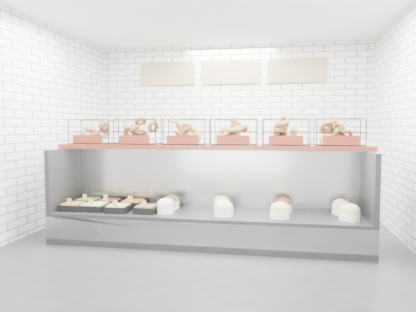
# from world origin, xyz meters

# --- Properties ---
(ground) EXTENTS (5.50, 5.50, 0.00)m
(ground) POSITION_xyz_m (0.00, 0.00, 0.00)
(ground) COLOR black
(ground) RESTS_ON ground
(room_shell) EXTENTS (5.02, 5.51, 3.01)m
(room_shell) POSITION_xyz_m (0.00, 0.60, 2.06)
(room_shell) COLOR white
(room_shell) RESTS_ON ground
(display_case) EXTENTS (4.00, 0.90, 1.20)m
(display_case) POSITION_xyz_m (-0.01, 0.34, 0.33)
(display_case) COLOR black
(display_case) RESTS_ON ground
(bagel_shelf) EXTENTS (4.10, 0.50, 0.40)m
(bagel_shelf) POSITION_xyz_m (0.00, 0.52, 1.40)
(bagel_shelf) COLOR #511B11
(bagel_shelf) RESTS_ON display_case
(prep_counter) EXTENTS (4.00, 0.60, 1.20)m
(prep_counter) POSITION_xyz_m (-0.01, 2.43, 0.47)
(prep_counter) COLOR #93969B
(prep_counter) RESTS_ON ground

